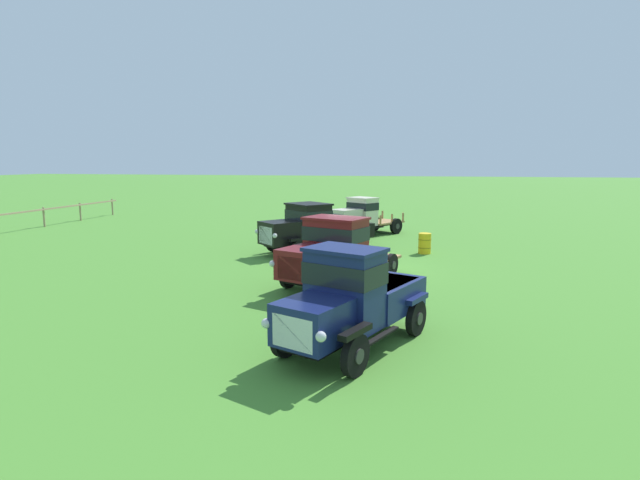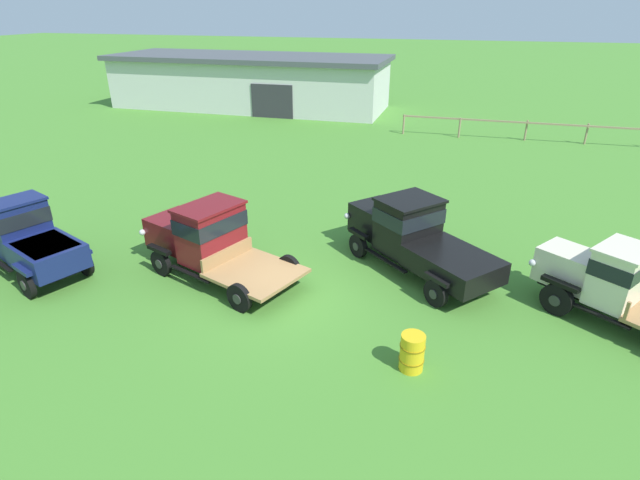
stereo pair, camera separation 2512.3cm
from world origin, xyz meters
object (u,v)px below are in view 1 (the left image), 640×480
at_px(vintage_truck_second_in_line, 331,251).
at_px(vintage_truck_midrow_center, 314,227).
at_px(oil_drum_beside_row, 425,243).
at_px(vintage_truck_foreground_near, 352,298).
at_px(vintage_truck_far_side, 360,216).

bearing_deg(vintage_truck_second_in_line, vintage_truck_midrow_center, 18.12).
relative_size(vintage_truck_second_in_line, vintage_truck_midrow_center, 1.09).
distance_m(vintage_truck_second_in_line, oil_drum_beside_row, 7.36).
distance_m(vintage_truck_foreground_near, vintage_truck_far_side, 16.77).
bearing_deg(vintage_truck_far_side, vintage_truck_second_in_line, -176.96).
distance_m(vintage_truck_foreground_near, vintage_truck_midrow_center, 11.95).
height_order(vintage_truck_foreground_near, vintage_truck_midrow_center, vintage_truck_foreground_near).
bearing_deg(vintage_truck_midrow_center, vintage_truck_foreground_near, -162.94).
xyz_separation_m(vintage_truck_second_in_line, vintage_truck_midrow_center, (6.13, 2.01, -0.06)).
height_order(vintage_truck_foreground_near, oil_drum_beside_row, vintage_truck_foreground_near).
bearing_deg(vintage_truck_second_in_line, vintage_truck_foreground_near, -164.18).
bearing_deg(oil_drum_beside_row, vintage_truck_second_in_line, 156.14).
height_order(vintage_truck_foreground_near, vintage_truck_second_in_line, vintage_truck_foreground_near).
distance_m(vintage_truck_far_side, oil_drum_beside_row, 5.89).
bearing_deg(vintage_truck_second_in_line, vintage_truck_far_side, 3.04).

